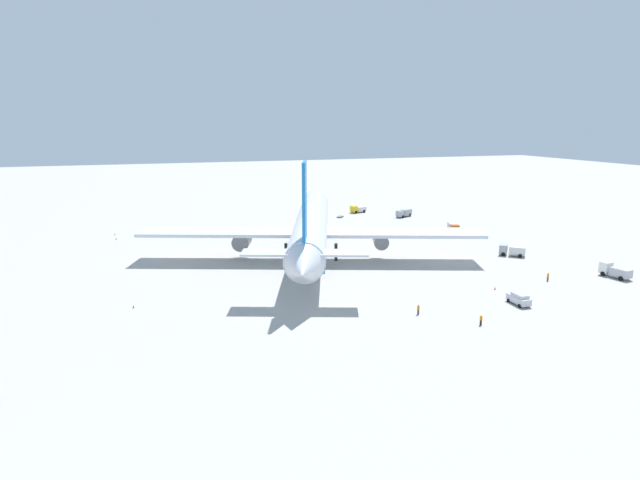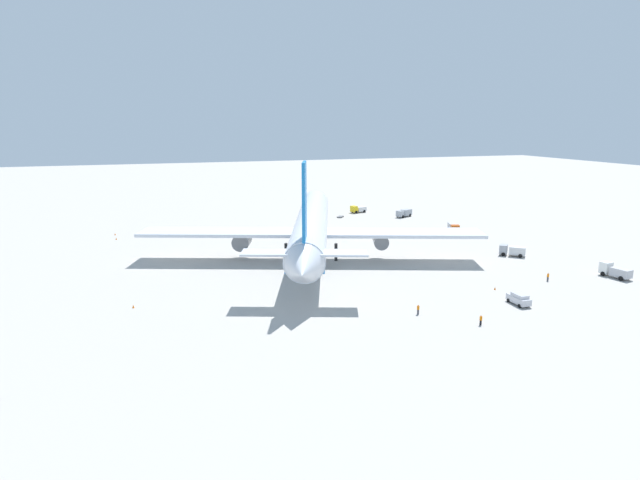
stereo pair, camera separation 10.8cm
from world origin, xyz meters
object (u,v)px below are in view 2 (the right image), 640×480
service_truck_4 (358,209)px  ground_worker_0 (481,320)px  service_truck_2 (512,250)px  service_truck_0 (453,227)px  traffic_cone_1 (495,288)px  baggage_cart_2 (303,216)px  ground_worker_1 (548,277)px  baggage_cart_1 (340,217)px  traffic_cone_0 (116,239)px  airliner (311,227)px  traffic_cone_2 (115,234)px  service_van (519,299)px  ground_worker_2 (418,309)px  traffic_cone_3 (133,306)px  service_truck_3 (615,271)px  service_truck_1 (404,213)px

service_truck_4 → ground_worker_0: size_ratio=3.48×
service_truck_2 → service_truck_4: 67.41m
service_truck_2 → service_truck_0: bearing=-4.6°
service_truck_2 → traffic_cone_1: 28.03m
baggage_cart_2 → ground_worker_1: bearing=-161.9°
baggage_cart_1 → baggage_cart_2: bearing=82.6°
baggage_cart_2 → traffic_cone_0: baggage_cart_2 is taller
service_truck_0 → baggage_cart_2: size_ratio=1.86×
service_truck_0 → traffic_cone_0: service_truck_0 is taller
airliner → traffic_cone_2: size_ratio=141.03×
service_truck_2 → service_van: size_ratio=1.28×
ground_worker_0 → ground_worker_1: size_ratio=0.99×
baggage_cart_1 → ground_worker_2: ground_worker_2 is taller
baggage_cart_1 → service_truck_4: bearing=-53.2°
service_truck_4 → traffic_cone_3: service_truck_4 is taller
service_truck_4 → traffic_cone_1: 87.03m
airliner → service_truck_3: bearing=-122.4°
airliner → service_truck_2: airliner is taller
airliner → traffic_cone_0: 55.61m
service_truck_4 → ground_worker_0: bearing=168.1°
traffic_cone_1 → traffic_cone_2: size_ratio=1.00×
baggage_cart_1 → traffic_cone_2: bearing=95.3°
traffic_cone_1 → traffic_cone_3: same height
service_van → service_truck_1: bearing=-14.0°
traffic_cone_0 → baggage_cart_2: bearing=-75.6°
service_van → ground_worker_2: service_van is taller
ground_worker_1 → traffic_cone_2: 109.29m
service_truck_0 → service_truck_2: size_ratio=1.07×
ground_worker_0 → traffic_cone_0: size_ratio=3.00×
service_truck_0 → service_truck_4: 40.33m
ground_worker_1 → ground_worker_0: bearing=120.7°
baggage_cart_2 → ground_worker_0: (-95.56, -0.10, 0.10)m
airliner → traffic_cone_3: bearing=120.2°
baggage_cart_1 → ground_worker_1: (-78.50, -13.88, 0.58)m
ground_worker_0 → traffic_cone_3: ground_worker_0 is taller
traffic_cone_1 → traffic_cone_2: 100.80m
ground_worker_0 → ground_worker_1: (15.47, -26.08, 0.01)m
service_van → traffic_cone_2: bearing=39.7°
service_truck_2 → ground_worker_2: bearing=124.6°
service_truck_3 → ground_worker_2: (-6.18, 47.26, -0.54)m
service_truck_3 → ground_worker_2: service_truck_3 is taller
traffic_cone_1 → service_van: bearing=171.7°
service_truck_3 → service_truck_4: (87.34, 19.29, -0.12)m
airliner → service_truck_1: 61.24m
ground_worker_2 → airliner: bearing=8.1°
service_van → ground_worker_1: size_ratio=2.69×
service_truck_3 → baggage_cart_2: bearing=26.3°
airliner → baggage_cart_1: airliner is taller
service_truck_3 → baggage_cart_2: size_ratio=1.85×
service_truck_1 → traffic_cone_3: 104.29m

